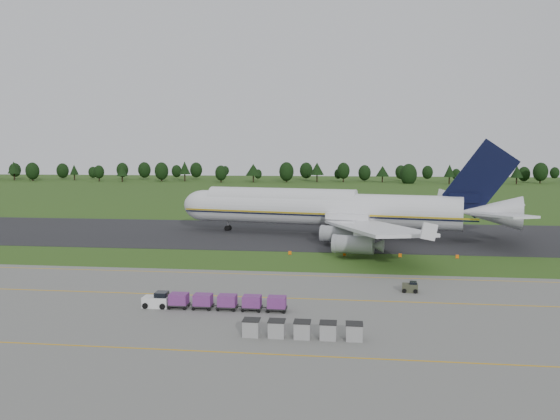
# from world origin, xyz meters

# --- Properties ---
(ground) EXTENTS (600.00, 600.00, 0.00)m
(ground) POSITION_xyz_m (0.00, 0.00, 0.00)
(ground) COLOR #2A4A16
(ground) RESTS_ON ground
(apron) EXTENTS (300.00, 52.00, 0.06)m
(apron) POSITION_xyz_m (0.00, -34.00, 0.03)
(apron) COLOR slate
(apron) RESTS_ON ground
(taxiway) EXTENTS (300.00, 40.00, 0.08)m
(taxiway) POSITION_xyz_m (0.00, 28.00, 0.04)
(taxiway) COLOR black
(taxiway) RESTS_ON ground
(apron_markings) EXTENTS (300.00, 30.20, 0.01)m
(apron_markings) POSITION_xyz_m (0.00, -26.98, 0.06)
(apron_markings) COLOR #D0960C
(apron_markings) RESTS_ON apron
(tree_line) EXTENTS (526.09, 21.96, 11.66)m
(tree_line) POSITION_xyz_m (16.01, 220.32, 6.22)
(tree_line) COLOR black
(tree_line) RESTS_ON ground
(aircraft) EXTENTS (70.64, 67.33, 19.75)m
(aircraft) POSITION_xyz_m (6.08, 27.11, 5.64)
(aircraft) COLOR silver
(aircraft) RESTS_ON ground
(baggage_train) EXTENTS (16.09, 1.71, 1.64)m
(baggage_train) POSITION_xyz_m (-5.33, -27.45, 0.94)
(baggage_train) COLOR silver
(baggage_train) RESTS_ON apron
(utility_cart) EXTENTS (2.00, 1.33, 1.04)m
(utility_cart) POSITION_xyz_m (17.15, -17.39, 0.57)
(utility_cart) COLOR #373A29
(utility_cart) RESTS_ON apron
(uld_row) EXTENTS (11.19, 1.59, 1.57)m
(uld_row) POSITION_xyz_m (5.25, -35.52, 0.85)
(uld_row) COLOR gray
(uld_row) RESTS_ON apron
(edge_markers) EXTENTS (27.90, 0.30, 0.60)m
(edge_markers) POSITION_xyz_m (13.62, 5.52, 0.27)
(edge_markers) COLOR #FF6508
(edge_markers) RESTS_ON ground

